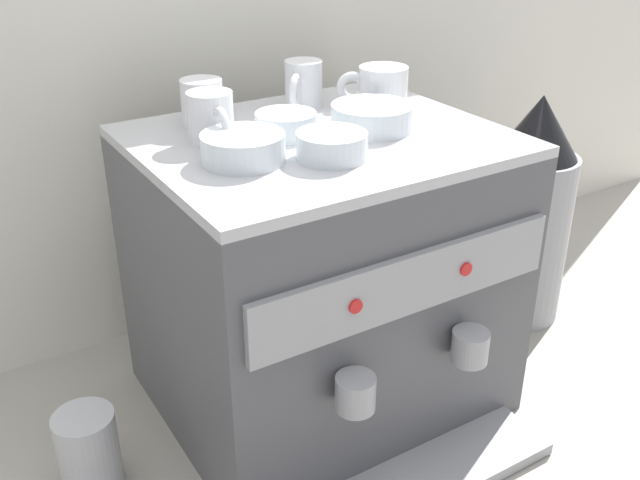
{
  "coord_description": "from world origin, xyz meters",
  "views": [
    {
      "loc": [
        -0.56,
        -0.9,
        0.84
      ],
      "look_at": [
        0.0,
        0.0,
        0.3
      ],
      "focal_mm": 41.11,
      "sensor_mm": 36.0,
      "label": 1
    }
  ],
  "objects_px": {
    "coffee_grinder": "(528,214)",
    "espresso_machine": "(321,276)",
    "ceramic_cup_0": "(212,118)",
    "ceramic_cup_2": "(201,102)",
    "ceramic_cup_1": "(303,84)",
    "ceramic_bowl_0": "(372,118)",
    "ceramic_bowl_3": "(286,125)",
    "ceramic_bowl_1": "(243,149)",
    "milk_pitcher": "(89,452)",
    "ceramic_bowl_2": "(332,146)",
    "ceramic_cup_3": "(381,87)"
  },
  "relations": [
    {
      "from": "ceramic_bowl_3",
      "to": "coffee_grinder",
      "type": "height_order",
      "value": "ceramic_bowl_3"
    },
    {
      "from": "ceramic_bowl_0",
      "to": "ceramic_bowl_1",
      "type": "relative_size",
      "value": 1.09
    },
    {
      "from": "espresso_machine",
      "to": "coffee_grinder",
      "type": "xyz_separation_m",
      "value": [
        0.5,
        0.01,
        -0.01
      ]
    },
    {
      "from": "ceramic_cup_1",
      "to": "ceramic_bowl_2",
      "type": "relative_size",
      "value": 0.88
    },
    {
      "from": "milk_pitcher",
      "to": "ceramic_bowl_3",
      "type": "bearing_deg",
      "value": 6.42
    },
    {
      "from": "ceramic_cup_2",
      "to": "ceramic_bowl_1",
      "type": "bearing_deg",
      "value": -95.71
    },
    {
      "from": "ceramic_cup_1",
      "to": "ceramic_bowl_3",
      "type": "bearing_deg",
      "value": -130.07
    },
    {
      "from": "ceramic_bowl_1",
      "to": "milk_pitcher",
      "type": "relative_size",
      "value": 0.87
    },
    {
      "from": "ceramic_cup_1",
      "to": "ceramic_bowl_1",
      "type": "distance_m",
      "value": 0.28
    },
    {
      "from": "ceramic_cup_0",
      "to": "ceramic_cup_3",
      "type": "height_order",
      "value": "ceramic_cup_0"
    },
    {
      "from": "milk_pitcher",
      "to": "ceramic_cup_2",
      "type": "bearing_deg",
      "value": 28.41
    },
    {
      "from": "ceramic_bowl_0",
      "to": "ceramic_bowl_3",
      "type": "xyz_separation_m",
      "value": [
        -0.13,
        0.04,
        -0.0
      ]
    },
    {
      "from": "ceramic_cup_2",
      "to": "ceramic_cup_3",
      "type": "distance_m",
      "value": 0.31
    },
    {
      "from": "ceramic_cup_0",
      "to": "ceramic_bowl_3",
      "type": "xyz_separation_m",
      "value": [
        0.11,
        -0.03,
        -0.02
      ]
    },
    {
      "from": "espresso_machine",
      "to": "ceramic_cup_0",
      "type": "bearing_deg",
      "value": 158.3
    },
    {
      "from": "ceramic_cup_2",
      "to": "coffee_grinder",
      "type": "relative_size",
      "value": 0.22
    },
    {
      "from": "ceramic_bowl_1",
      "to": "coffee_grinder",
      "type": "bearing_deg",
      "value": 4.46
    },
    {
      "from": "espresso_machine",
      "to": "ceramic_cup_1",
      "type": "height_order",
      "value": "ceramic_cup_1"
    },
    {
      "from": "ceramic_bowl_2",
      "to": "milk_pitcher",
      "type": "bearing_deg",
      "value": 168.12
    },
    {
      "from": "ceramic_bowl_0",
      "to": "ceramic_bowl_2",
      "type": "bearing_deg",
      "value": -148.06
    },
    {
      "from": "coffee_grinder",
      "to": "milk_pitcher",
      "type": "distance_m",
      "value": 0.92
    },
    {
      "from": "ceramic_bowl_0",
      "to": "ceramic_cup_2",
      "type": "bearing_deg",
      "value": 144.01
    },
    {
      "from": "ceramic_cup_2",
      "to": "ceramic_cup_1",
      "type": "bearing_deg",
      "value": 2.3
    },
    {
      "from": "ceramic_cup_1",
      "to": "ceramic_bowl_2",
      "type": "xyz_separation_m",
      "value": [
        -0.1,
        -0.24,
        -0.02
      ]
    },
    {
      "from": "espresso_machine",
      "to": "ceramic_cup_0",
      "type": "xyz_separation_m",
      "value": [
        -0.15,
        0.06,
        0.28
      ]
    },
    {
      "from": "milk_pitcher",
      "to": "espresso_machine",
      "type": "bearing_deg",
      "value": 1.35
    },
    {
      "from": "ceramic_cup_0",
      "to": "ceramic_cup_1",
      "type": "height_order",
      "value": "ceramic_cup_1"
    },
    {
      "from": "ceramic_bowl_0",
      "to": "milk_pitcher",
      "type": "relative_size",
      "value": 0.96
    },
    {
      "from": "ceramic_cup_2",
      "to": "ceramic_bowl_3",
      "type": "relative_size",
      "value": 1.12
    },
    {
      "from": "ceramic_bowl_3",
      "to": "ceramic_cup_0",
      "type": "bearing_deg",
      "value": 165.4
    },
    {
      "from": "ceramic_cup_0",
      "to": "ceramic_cup_2",
      "type": "height_order",
      "value": "same"
    },
    {
      "from": "ceramic_cup_0",
      "to": "ceramic_bowl_3",
      "type": "distance_m",
      "value": 0.11
    },
    {
      "from": "ceramic_cup_0",
      "to": "espresso_machine",
      "type": "bearing_deg",
      "value": -21.7
    },
    {
      "from": "coffee_grinder",
      "to": "ceramic_bowl_2",
      "type": "bearing_deg",
      "value": -169.08
    },
    {
      "from": "espresso_machine",
      "to": "coffee_grinder",
      "type": "bearing_deg",
      "value": 1.65
    },
    {
      "from": "ceramic_cup_2",
      "to": "milk_pitcher",
      "type": "height_order",
      "value": "ceramic_cup_2"
    },
    {
      "from": "ceramic_bowl_0",
      "to": "coffee_grinder",
      "type": "bearing_deg",
      "value": 3.7
    },
    {
      "from": "coffee_grinder",
      "to": "milk_pitcher",
      "type": "height_order",
      "value": "coffee_grinder"
    },
    {
      "from": "coffee_grinder",
      "to": "espresso_machine",
      "type": "bearing_deg",
      "value": -178.35
    },
    {
      "from": "ceramic_bowl_1",
      "to": "ceramic_bowl_2",
      "type": "distance_m",
      "value": 0.12
    },
    {
      "from": "ceramic_cup_1",
      "to": "ceramic_bowl_2",
      "type": "distance_m",
      "value": 0.26
    },
    {
      "from": "ceramic_cup_1",
      "to": "coffee_grinder",
      "type": "height_order",
      "value": "ceramic_cup_1"
    },
    {
      "from": "ceramic_cup_0",
      "to": "ceramic_bowl_2",
      "type": "distance_m",
      "value": 0.19
    },
    {
      "from": "espresso_machine",
      "to": "ceramic_bowl_0",
      "type": "xyz_separation_m",
      "value": [
        0.08,
        -0.01,
        0.26
      ]
    },
    {
      "from": "ceramic_bowl_0",
      "to": "ceramic_bowl_1",
      "type": "distance_m",
      "value": 0.23
    },
    {
      "from": "ceramic_cup_0",
      "to": "ceramic_cup_1",
      "type": "xyz_separation_m",
      "value": [
        0.21,
        0.09,
        0.0
      ]
    },
    {
      "from": "ceramic_bowl_1",
      "to": "coffee_grinder",
      "type": "relative_size",
      "value": 0.25
    },
    {
      "from": "ceramic_bowl_0",
      "to": "ceramic_bowl_3",
      "type": "bearing_deg",
      "value": 160.77
    },
    {
      "from": "espresso_machine",
      "to": "ceramic_bowl_3",
      "type": "distance_m",
      "value": 0.26
    },
    {
      "from": "ceramic_bowl_1",
      "to": "ceramic_bowl_3",
      "type": "bearing_deg",
      "value": 32.76
    }
  ]
}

